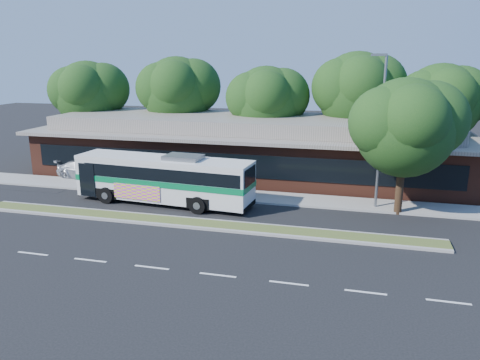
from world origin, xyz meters
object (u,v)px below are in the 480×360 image
Objects in this scene: transit_bus at (164,176)px; sidewalk_tree at (413,125)px; sedan at (87,170)px; lamp_post at (381,128)px.

sidewalk_tree reaches higher than transit_bus.
lamp_post is at bearing -85.85° from sedan.
lamp_post is at bearing 161.39° from sidewalk_tree.
lamp_post is 13.25m from transit_bus.
lamp_post is 0.79× the size of transit_bus.
sidewalk_tree is (22.46, -2.57, 4.48)m from sedan.
lamp_post reaches higher than sidewalk_tree.
sidewalk_tree is at bearing -18.61° from lamp_post.
sidewalk_tree reaches higher than sedan.
sidewalk_tree is (1.68, -0.57, 0.28)m from lamp_post.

